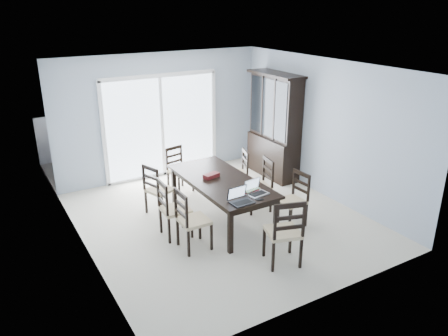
{
  "coord_description": "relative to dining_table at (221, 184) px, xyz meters",
  "views": [
    {
      "loc": [
        -3.38,
        -5.84,
        3.52
      ],
      "look_at": [
        0.06,
        0.0,
        0.94
      ],
      "focal_mm": 35.0,
      "sensor_mm": 36.0,
      "label": 1
    }
  ],
  "objects": [
    {
      "name": "chair_right_near",
      "position": [
        1.0,
        -0.75,
        -0.11
      ],
      "size": [
        0.43,
        0.42,
        1.06
      ],
      "rotation": [
        0.0,
        0.0,
        1.62
      ],
      "color": "black",
      "rests_on": "floor"
    },
    {
      "name": "laptop_dark",
      "position": [
        -0.2,
        -0.96,
        0.13
      ],
      "size": [
        0.34,
        0.25,
        0.23
      ],
      "rotation": [
        0.0,
        0.0,
        0.05
      ],
      "color": "black",
      "rests_on": "dining_table"
    },
    {
      "name": "china_hutch",
      "position": [
        2.02,
        1.25,
        0.4
      ],
      "size": [
        0.5,
        1.38,
        2.2
      ],
      "color": "black",
      "rests_on": "floor"
    },
    {
      "name": "book_stack",
      "position": [
        0.13,
        -0.64,
        0.1
      ],
      "size": [
        0.32,
        0.27,
        0.05
      ],
      "rotation": [
        0.0,
        0.0,
        0.05
      ],
      "color": "maroon",
      "rests_on": "dining_table"
    },
    {
      "name": "balcony",
      "position": [
        0.0,
        3.5,
        -0.72
      ],
      "size": [
        4.5,
        2.0,
        0.1
      ],
      "primitive_type": "cube",
      "color": "gray",
      "rests_on": "ground"
    },
    {
      "name": "chair_left_far",
      "position": [
        -0.87,
        0.75,
        -0.1
      ],
      "size": [
        0.52,
        0.51,
        1.08
      ],
      "rotation": [
        0.0,
        0.0,
        -1.25
      ],
      "color": "black",
      "rests_on": "floor"
    },
    {
      "name": "chair_end_near",
      "position": [
        0.06,
        -1.68,
        -0.04
      ],
      "size": [
        0.57,
        0.58,
        1.2
      ],
      "rotation": [
        0.0,
        0.0,
        -0.31
      ],
      "color": "black",
      "rests_on": "floor"
    },
    {
      "name": "wall_right",
      "position": [
        2.25,
        0.0,
        0.63
      ],
      "size": [
        0.02,
        5.0,
        2.6
      ],
      "primitive_type": "cube",
      "color": "#99A7B7",
      "rests_on": "floor"
    },
    {
      "name": "back_wall",
      "position": [
        0.0,
        2.5,
        0.63
      ],
      "size": [
        4.5,
        0.02,
        2.6
      ],
      "primitive_type": "cube",
      "color": "#99A7B7",
      "rests_on": "floor"
    },
    {
      "name": "chair_right_far",
      "position": [
        0.89,
        0.79,
        -0.14
      ],
      "size": [
        0.49,
        0.48,
        1.01
      ],
      "rotation": [
        0.0,
        0.0,
        1.26
      ],
      "color": "black",
      "rests_on": "floor"
    },
    {
      "name": "floor",
      "position": [
        0.0,
        0.0,
        -0.67
      ],
      "size": [
        5.0,
        5.0,
        0.0
      ],
      "primitive_type": "plane",
      "color": "#BCB5A1",
      "rests_on": "ground"
    },
    {
      "name": "dining_table",
      "position": [
        0.0,
        0.0,
        0.0
      ],
      "size": [
        1.0,
        2.2,
        0.75
      ],
      "color": "black",
      "rests_on": "floor"
    },
    {
      "name": "chair_left_mid",
      "position": [
        -0.99,
        -0.1,
        -0.08
      ],
      "size": [
        0.45,
        0.44,
        1.12
      ],
      "rotation": [
        0.0,
        0.0,
        -1.62
      ],
      "color": "black",
      "rests_on": "floor"
    },
    {
      "name": "chair_end_far",
      "position": [
        -0.1,
        1.55,
        -0.13
      ],
      "size": [
        0.46,
        0.47,
        1.03
      ],
      "rotation": [
        0.0,
        0.0,
        3.36
      ],
      "color": "black",
      "rests_on": "floor"
    },
    {
      "name": "hot_tub",
      "position": [
        -0.31,
        3.52,
        -0.17
      ],
      "size": [
        2.07,
        1.88,
        1.0
      ],
      "rotation": [
        0.0,
        0.0,
        0.09
      ],
      "color": "maroon",
      "rests_on": "balcony"
    },
    {
      "name": "railing",
      "position": [
        0.0,
        4.5,
        -0.12
      ],
      "size": [
        4.5,
        0.06,
        1.1
      ],
      "primitive_type": "cube",
      "color": "#99999E",
      "rests_on": "balcony"
    },
    {
      "name": "game_box",
      "position": [
        -0.1,
        0.16,
        0.11
      ],
      "size": [
        0.3,
        0.2,
        0.07
      ],
      "primitive_type": "cube",
      "rotation": [
        0.0,
        0.0,
        0.24
      ],
      "color": "#440D14",
      "rests_on": "dining_table"
    },
    {
      "name": "ceiling",
      "position": [
        0.0,
        0.0,
        1.93
      ],
      "size": [
        5.0,
        5.0,
        0.0
      ],
      "primitive_type": "plane",
      "rotation": [
        3.14,
        0.0,
        0.0
      ],
      "color": "white",
      "rests_on": "back_wall"
    },
    {
      "name": "chair_right_mid",
      "position": [
        0.85,
        -0.0,
        -0.09
      ],
      "size": [
        0.5,
        0.49,
        1.1
      ],
      "rotation": [
        0.0,
        0.0,
        1.38
      ],
      "color": "black",
      "rests_on": "floor"
    },
    {
      "name": "laptop_silver",
      "position": [
        0.18,
        -0.81,
        0.13
      ],
      "size": [
        0.36,
        0.27,
        0.23
      ],
      "rotation": [
        0.0,
        0.0,
        0.15
      ],
      "color": "#B0B0B2",
      "rests_on": "dining_table"
    },
    {
      "name": "sliding_door",
      "position": [
        0.0,
        2.48,
        0.41
      ],
      "size": [
        2.52,
        0.05,
        2.18
      ],
      "color": "silver",
      "rests_on": "floor"
    },
    {
      "name": "chair_left_near",
      "position": [
        -0.91,
        -0.59,
        -0.08
      ],
      "size": [
        0.44,
        0.42,
        1.12
      ],
      "rotation": [
        0.0,
        0.0,
        -1.58
      ],
      "color": "black",
      "rests_on": "floor"
    },
    {
      "name": "cell_phone",
      "position": [
        0.1,
        -1.0,
        0.08
      ],
      "size": [
        0.11,
        0.08,
        0.01
      ],
      "primitive_type": "cube",
      "rotation": [
        0.0,
        0.0,
        -0.32
      ],
      "color": "black",
      "rests_on": "dining_table"
    },
    {
      "name": "wall_left",
      "position": [
        -2.25,
        0.0,
        0.63
      ],
      "size": [
        0.02,
        5.0,
        2.6
      ],
      "primitive_type": "cube",
      "color": "#99A7B7",
      "rests_on": "floor"
    }
  ]
}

